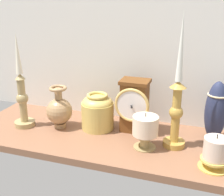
{
  "coord_description": "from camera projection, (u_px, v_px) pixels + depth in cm",
  "views": [
    {
      "loc": [
        31.15,
        -88.18,
        47.13
      ],
      "look_at": [
        1.18,
        0.0,
        14.0
      ],
      "focal_mm": 48.14,
      "sensor_mm": 36.0,
      "label": 1
    }
  ],
  "objects": [
    {
      "name": "brass_vase_bulbous",
      "position": [
        59.0,
        110.0,
        1.08
      ],
      "size": [
        9.39,
        9.39,
        15.48
      ],
      "color": "#A67F55",
      "rests_on": "ground_plane"
    },
    {
      "name": "tall_ceramic_vase",
      "position": [
        216.0,
        111.0,
        0.98
      ],
      "size": [
        7.19,
        7.19,
        20.23
      ],
      "color": "#252C4A",
      "rests_on": "ground_plane"
    },
    {
      "name": "brass_vase_jar",
      "position": [
        98.0,
        111.0,
        1.08
      ],
      "size": [
        11.69,
        11.69,
        13.1
      ],
      "color": "tan",
      "rests_on": "ground_plane"
    },
    {
      "name": "candlestick_tall_left",
      "position": [
        177.0,
        103.0,
        0.92
      ],
      "size": [
        7.05,
        7.05,
        42.8
      ],
      "color": "#B78C3C",
      "rests_on": "ground_plane"
    },
    {
      "name": "back_wall",
      "position": [
        125.0,
        34.0,
        1.1
      ],
      "size": [
        120.0,
        2.0,
        65.0
      ],
      "primitive_type": "cube",
      "color": "silver",
      "rests_on": "ground_plane"
    },
    {
      "name": "candlestick_tall_center",
      "position": [
        22.0,
        96.0,
        1.08
      ],
      "size": [
        7.47,
        7.47,
        34.08
      ],
      "color": "tan",
      "rests_on": "ground_plane"
    },
    {
      "name": "pillar_candle_near_clock",
      "position": [
        145.0,
        129.0,
        0.94
      ],
      "size": [
        8.13,
        8.13,
        11.94
      ],
      "color": "tan",
      "rests_on": "ground_plane"
    },
    {
      "name": "mantel_clock",
      "position": [
        134.0,
        105.0,
        1.04
      ],
      "size": [
        12.1,
        10.09,
        18.74
      ],
      "color": "brown",
      "rests_on": "ground_plane"
    },
    {
      "name": "pillar_candle_front",
      "position": [
        215.0,
        153.0,
        0.84
      ],
      "size": [
        8.75,
        8.75,
        10.43
      ],
      "color": "#D8B551",
      "rests_on": "ground_plane"
    },
    {
      "name": "ground_plane",
      "position": [
        109.0,
        139.0,
        1.04
      ],
      "size": [
        100.0,
        36.0,
        2.4
      ],
      "primitive_type": "cube",
      "color": "brown"
    }
  ]
}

